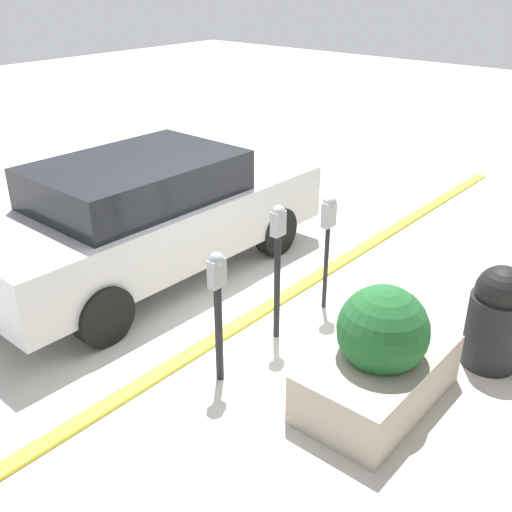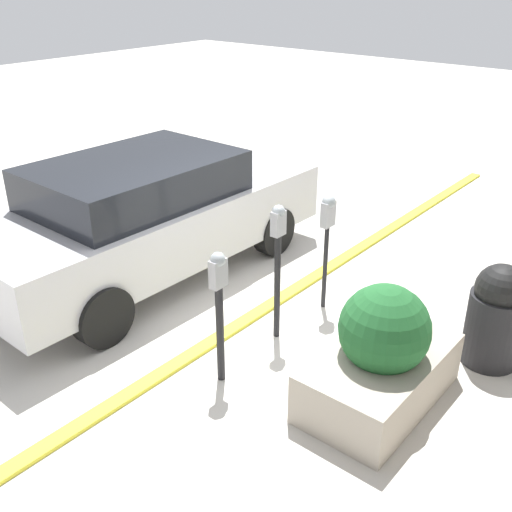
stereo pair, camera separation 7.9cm
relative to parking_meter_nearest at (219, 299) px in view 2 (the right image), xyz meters
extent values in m
plane|color=beige|center=(0.87, 0.40, -0.88)|extent=(40.00, 40.00, 0.00)
cube|color=gold|center=(0.87, 0.48, -0.86)|extent=(13.50, 0.16, 0.04)
cylinder|color=black|center=(0.00, 0.00, -0.37)|extent=(0.07, 0.07, 1.01)
cube|color=#99999E|center=(0.00, 0.00, 0.26)|extent=(0.16, 0.09, 0.27)
sphere|color=gray|center=(0.00, 0.00, 0.40)|extent=(0.14, 0.14, 0.14)
cylinder|color=black|center=(0.92, 0.05, -0.29)|extent=(0.07, 0.07, 1.18)
cube|color=#99999E|center=(0.92, 0.05, 0.43)|extent=(0.15, 0.09, 0.25)
sphere|color=gray|center=(0.92, 0.05, 0.56)|extent=(0.13, 0.13, 0.13)
cylinder|color=black|center=(1.76, 0.01, -0.37)|extent=(0.05, 0.05, 1.02)
cube|color=#99999E|center=(1.76, 0.01, 0.28)|extent=(0.18, 0.09, 0.28)
sphere|color=gray|center=(1.76, 0.01, 0.42)|extent=(0.15, 0.15, 0.15)
cube|color=#A39989|center=(0.68, -1.31, -0.63)|extent=(1.55, 0.89, 0.50)
sphere|color=#1E5628|center=(0.68, -1.31, -0.12)|extent=(0.80, 0.80, 0.80)
cube|color=#B7B7BC|center=(1.09, 2.18, -0.18)|extent=(4.62, 1.89, 0.73)
cube|color=black|center=(0.91, 2.18, 0.42)|extent=(2.41, 1.64, 0.49)
cylinder|color=black|center=(2.52, 1.34, -0.55)|extent=(0.67, 0.22, 0.67)
cylinder|color=black|center=(2.52, 3.02, -0.55)|extent=(0.67, 0.22, 0.67)
cylinder|color=black|center=(-0.33, 1.34, -0.55)|extent=(0.67, 0.22, 0.67)
cylinder|color=black|center=(-0.33, 3.02, -0.55)|extent=(0.67, 0.22, 0.67)
cylinder|color=black|center=(1.92, -1.86, -0.50)|extent=(0.55, 0.55, 0.75)
sphere|color=black|center=(1.92, -1.86, -0.06)|extent=(0.49, 0.49, 0.49)
camera|label=1|loc=(-3.33, -3.30, 2.71)|focal=42.00mm
camera|label=2|loc=(-3.38, -3.24, 2.71)|focal=42.00mm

